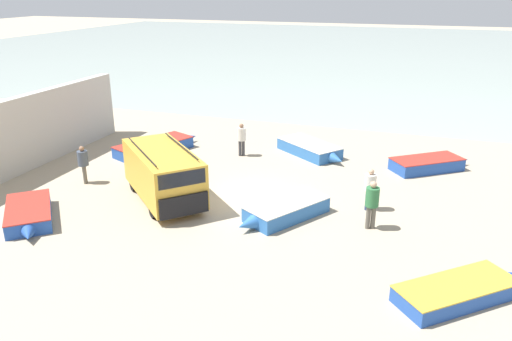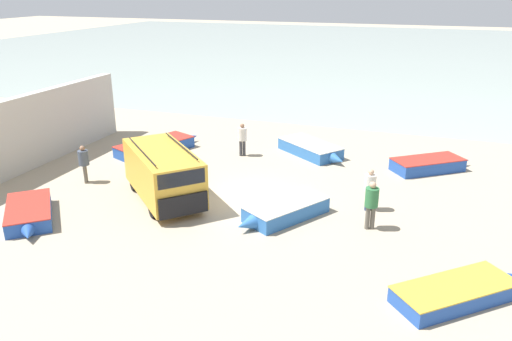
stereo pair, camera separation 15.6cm
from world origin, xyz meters
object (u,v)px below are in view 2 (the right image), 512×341
(fishing_rowboat_2, at_px, (157,146))
(fisherman_3, at_px, (242,137))
(parked_van, at_px, (163,173))
(fishing_rowboat_3, at_px, (284,210))
(fishing_rowboat_4, at_px, (430,164))
(fishing_rowboat_0, at_px, (458,292))
(fishing_rowboat_5, at_px, (29,213))
(fisherman_0, at_px, (84,161))
(fisherman_1, at_px, (370,186))
(fisherman_2, at_px, (372,201))
(fishing_rowboat_1, at_px, (312,149))

(fishing_rowboat_2, xyz_separation_m, fisherman_3, (4.47, 0.89, 0.72))
(parked_van, relative_size, fisherman_3, 2.87)
(fishing_rowboat_3, relative_size, fishing_rowboat_4, 1.02)
(parked_van, bearing_deg, fishing_rowboat_4, 78.93)
(fishing_rowboat_0, bearing_deg, fishing_rowboat_2, 107.29)
(fishing_rowboat_5, relative_size, fisherman_3, 2.03)
(fishing_rowboat_5, relative_size, fisherman_0, 2.02)
(parked_van, height_order, fishing_rowboat_3, parked_van)
(fishing_rowboat_5, bearing_deg, fisherman_1, 72.08)
(fishing_rowboat_0, height_order, fishing_rowboat_3, fishing_rowboat_3)
(fishing_rowboat_4, height_order, fisherman_2, fisherman_2)
(fishing_rowboat_3, bearing_deg, fishing_rowboat_5, -37.82)
(fisherman_0, bearing_deg, parked_van, -40.33)
(fisherman_0, bearing_deg, fishing_rowboat_1, 5.50)
(fisherman_3, bearing_deg, fisherman_2, 19.62)
(fishing_rowboat_1, distance_m, fisherman_0, 11.17)
(fisherman_1, bearing_deg, fishing_rowboat_4, 115.10)
(parked_van, xyz_separation_m, fishing_rowboat_0, (11.21, -3.43, -0.91))
(fishing_rowboat_1, distance_m, fishing_rowboat_2, 8.11)
(fishing_rowboat_5, distance_m, fisherman_3, 10.85)
(fishing_rowboat_3, distance_m, fisherman_3, 7.55)
(fishing_rowboat_0, relative_size, fisherman_2, 2.08)
(fisherman_1, bearing_deg, fishing_rowboat_3, -102.23)
(fishing_rowboat_5, bearing_deg, fisherman_0, 144.61)
(fishing_rowboat_3, bearing_deg, fisherman_1, 152.69)
(parked_van, relative_size, fisherman_1, 2.89)
(fisherman_1, bearing_deg, fisherman_2, -34.34)
(fishing_rowboat_3, xyz_separation_m, fisherman_0, (-9.33, 0.49, 0.72))
(fishing_rowboat_3, height_order, fisherman_0, fisherman_0)
(fishing_rowboat_0, height_order, fishing_rowboat_4, fishing_rowboat_4)
(fishing_rowboat_5, height_order, fisherman_0, fisherman_0)
(fishing_rowboat_4, relative_size, fisherman_2, 2.09)
(fishing_rowboat_4, height_order, fisherman_1, fisherman_1)
(fisherman_3, bearing_deg, fishing_rowboat_2, -108.98)
(fishing_rowboat_0, relative_size, fisherman_0, 2.22)
(fishing_rowboat_0, xyz_separation_m, fisherman_1, (-3.18, 5.16, 0.76))
(parked_van, height_order, fisherman_2, parked_van)
(fishing_rowboat_2, bearing_deg, fishing_rowboat_1, -50.34)
(fishing_rowboat_1, bearing_deg, fisherman_1, -21.38)
(parked_van, distance_m, fishing_rowboat_1, 8.78)
(fishing_rowboat_4, bearing_deg, fisherman_2, -142.05)
(fisherman_1, bearing_deg, fishing_rowboat_1, 168.65)
(fisherman_3, bearing_deg, fishing_rowboat_1, 81.64)
(fishing_rowboat_2, distance_m, fisherman_3, 4.62)
(parked_van, xyz_separation_m, fishing_rowboat_5, (-3.80, -3.45, -0.88))
(fisherman_2, bearing_deg, fisherman_3, 29.92)
(fisherman_1, xyz_separation_m, fisherman_2, (0.26, -1.61, 0.08))
(fishing_rowboat_0, relative_size, fishing_rowboat_2, 0.77)
(fisherman_3, bearing_deg, fishing_rowboat_4, 65.76)
(fishing_rowboat_1, bearing_deg, fishing_rowboat_3, -47.84)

